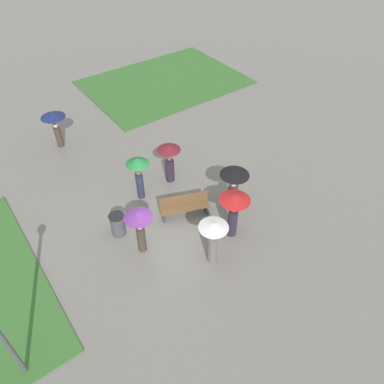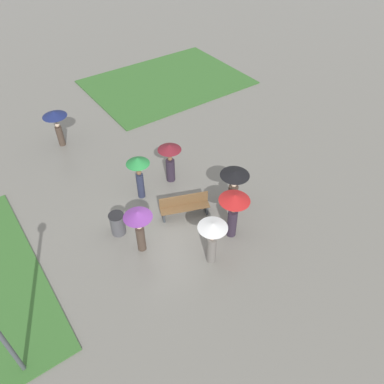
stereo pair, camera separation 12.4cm
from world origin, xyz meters
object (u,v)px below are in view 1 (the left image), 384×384
Objects in this scene: crowd_person_purple at (139,223)px; crowd_person_white at (213,235)px; park_bench at (184,205)px; crowd_person_maroon at (169,157)px; crowd_person_black at (234,182)px; crowd_person_green at (138,169)px; lone_walker_far_path at (54,120)px; crowd_person_red at (234,206)px; trash_bin at (118,224)px.

crowd_person_purple is 2.48m from crowd_person_white.
crowd_person_purple is at bearing -134.02° from crowd_person_white.
crowd_person_maroon is at bearing 92.69° from park_bench.
crowd_person_black reaches higher than park_bench.
crowd_person_black is 3.69m from crowd_person_green.
crowd_person_white is 1.01× the size of lone_walker_far_path.
lone_walker_far_path is at bearing 6.70° from crowd_person_maroon.
park_bench is at bearing -171.75° from crowd_person_purple.
crowd_person_maroon is at bearing 147.85° from lone_walker_far_path.
crowd_person_red is (0.82, -1.83, 0.96)m from park_bench.
park_bench is 2.43m from crowd_person_purple.
crowd_person_maroon is (3.21, 1.40, 0.77)m from trash_bin.
crowd_person_white is (2.02, -2.97, 0.81)m from trash_bin.
park_bench is at bearing 135.70° from lone_walker_far_path.
park_bench is at bearing 177.47° from crowd_person_black.
park_bench is at bearing -14.25° from trash_bin.
crowd_person_green reaches higher than lone_walker_far_path.
crowd_person_green is at bearing -172.46° from crowd_person_white.
trash_bin is 0.46× the size of crowd_person_red.
crowd_person_green is (-2.63, 2.58, 0.19)m from crowd_person_black.
lone_walker_far_path reaches higher than crowd_person_black.
crowd_person_red is at bearing -127.92° from crowd_person_green.
crowd_person_purple is (-2.19, -0.52, 0.90)m from park_bench.
crowd_person_green reaches higher than crowd_person_white.
crowd_person_black is at bearing 171.96° from crowd_person_purple.
crowd_person_purple reaches higher than crowd_person_white.
trash_bin is at bearing -172.78° from park_bench.
crowd_person_white is at bearing -55.80° from trash_bin.
lone_walker_far_path is (-2.84, 5.19, 0.17)m from crowd_person_maroon.
crowd_person_green is (-0.35, 4.19, 0.16)m from crowd_person_white.
crowd_person_black is at bearing -17.55° from trash_bin.
crowd_person_white reaches higher than park_bench.
lone_walker_far_path is (-2.14, 7.23, 0.92)m from park_bench.
crowd_person_red reaches higher than lone_walker_far_path.
crowd_person_red is 1.01× the size of crowd_person_green.
crowd_person_green is at bearing 154.96° from crowd_person_black.
crowd_person_red reaches higher than crowd_person_purple.
trash_bin is 0.50× the size of lone_walker_far_path.
crowd_person_white is at bearing 142.80° from crowd_person_maroon.
park_bench is 1.05× the size of crowd_person_white.
lone_walker_far_path is (0.37, 6.59, 0.94)m from trash_bin.
park_bench is 2.59m from trash_bin.
crowd_person_black is 2.97m from crowd_person_maroon.
trash_bin is (-2.51, 0.64, -0.01)m from park_bench.
crowd_person_maroon is at bearing 131.05° from crowd_person_black.
crowd_person_green is 1.08× the size of lone_walker_far_path.
crowd_person_green is at bearing 163.72° from crowd_person_red.
crowd_person_red is (3.33, -2.47, 0.97)m from trash_bin.
crowd_person_black is 3.98m from crowd_person_purple.
crowd_person_green reaches higher than crowd_person_black.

